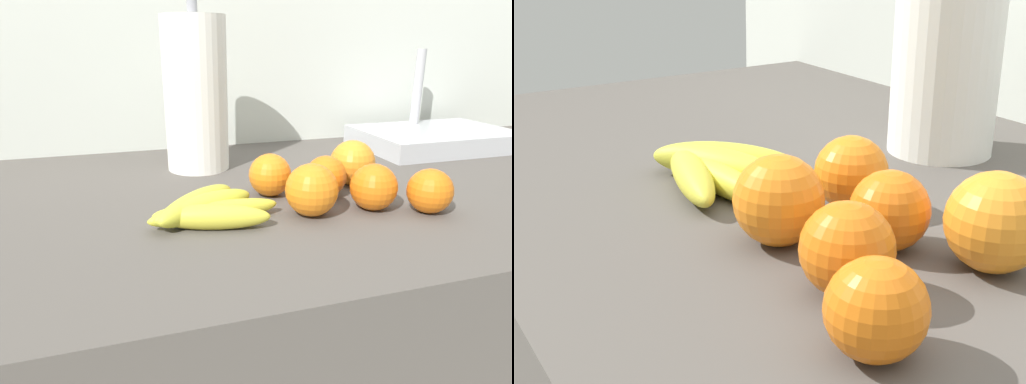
# 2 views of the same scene
# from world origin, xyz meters

# --- Properties ---
(counter) EXTENTS (1.67, 0.73, 0.94)m
(counter) POSITION_xyz_m (0.00, 0.00, 0.47)
(counter) COLOR #514C47
(counter) RESTS_ON ground
(wall_back) EXTENTS (2.07, 0.06, 1.30)m
(wall_back) POSITION_xyz_m (0.00, 0.39, 0.65)
(wall_back) COLOR silver
(wall_back) RESTS_ON ground
(banana_bunch) EXTENTS (0.20, 0.16, 0.04)m
(banana_bunch) POSITION_xyz_m (-0.29, -0.12, 0.96)
(banana_bunch) COLOR gold
(banana_bunch) RESTS_ON counter
(orange_front) EXTENTS (0.07, 0.07, 0.07)m
(orange_front) POSITION_xyz_m (-0.03, -0.14, 0.98)
(orange_front) COLOR orange
(orange_front) RESTS_ON counter
(orange_back_right) EXTENTS (0.08, 0.08, 0.08)m
(orange_back_right) POSITION_xyz_m (-0.13, -0.14, 0.98)
(orange_back_right) COLOR orange
(orange_back_right) RESTS_ON counter
(orange_right) EXTENTS (0.07, 0.07, 0.07)m
(orange_right) POSITION_xyz_m (-0.16, -0.03, 0.97)
(orange_right) COLOR orange
(orange_right) RESTS_ON counter
(orange_center) EXTENTS (0.08, 0.08, 0.08)m
(orange_center) POSITION_xyz_m (0.00, -0.02, 0.98)
(orange_center) COLOR orange
(orange_center) RESTS_ON counter
(orange_back_left) EXTENTS (0.07, 0.07, 0.07)m
(orange_back_left) POSITION_xyz_m (-0.07, -0.06, 0.97)
(orange_back_left) COLOR orange
(orange_back_left) RESTS_ON counter
(orange_far_right) EXTENTS (0.07, 0.07, 0.07)m
(orange_far_right) POSITION_xyz_m (0.04, -0.18, 0.97)
(orange_far_right) COLOR orange
(orange_far_right) RESTS_ON counter
(paper_towel_roll) EXTENTS (0.13, 0.13, 0.33)m
(paper_towel_roll) POSITION_xyz_m (-0.25, 0.17, 1.09)
(paper_towel_roll) COLOR white
(paper_towel_roll) RESTS_ON counter
(sink_basin) EXTENTS (0.37, 0.25, 0.23)m
(sink_basin) POSITION_xyz_m (0.34, 0.19, 0.96)
(sink_basin) COLOR #B7BABF
(sink_basin) RESTS_ON counter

